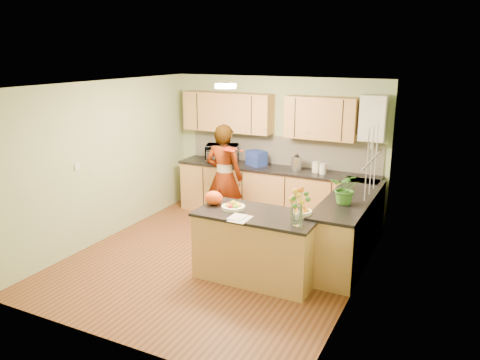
% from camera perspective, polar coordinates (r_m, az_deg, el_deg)
% --- Properties ---
extents(floor, '(4.50, 4.50, 0.00)m').
position_cam_1_polar(floor, '(6.93, -2.78, -9.54)').
color(floor, '#552E18').
rests_on(floor, ground).
extents(ceiling, '(4.00, 4.50, 0.02)m').
position_cam_1_polar(ceiling, '(6.29, -3.08, 11.56)').
color(ceiling, silver).
rests_on(ceiling, wall_back).
extents(wall_back, '(4.00, 0.02, 2.50)m').
position_cam_1_polar(wall_back, '(8.48, 4.49, 4.02)').
color(wall_back, '#9AAE7C').
rests_on(wall_back, floor).
extents(wall_front, '(4.00, 0.02, 2.50)m').
position_cam_1_polar(wall_front, '(4.76, -16.24, -5.81)').
color(wall_front, '#9AAE7C').
rests_on(wall_front, floor).
extents(wall_left, '(0.02, 4.50, 2.50)m').
position_cam_1_polar(wall_left, '(7.65, -16.15, 2.19)').
color(wall_left, '#9AAE7C').
rests_on(wall_left, floor).
extents(wall_right, '(0.02, 4.50, 2.50)m').
position_cam_1_polar(wall_right, '(5.83, 14.54, -1.76)').
color(wall_right, '#9AAE7C').
rests_on(wall_right, floor).
extents(back_counter, '(3.64, 0.62, 0.94)m').
position_cam_1_polar(back_counter, '(8.37, 4.24, -1.64)').
color(back_counter, '#B08A46').
rests_on(back_counter, floor).
extents(right_counter, '(0.62, 2.24, 0.94)m').
position_cam_1_polar(right_counter, '(6.93, 13.16, -5.72)').
color(right_counter, '#B08A46').
rests_on(right_counter, floor).
extents(splashback, '(3.60, 0.02, 0.52)m').
position_cam_1_polar(splashback, '(8.45, 5.07, 3.61)').
color(splashback, beige).
rests_on(splashback, back_counter).
extents(upper_cabinets, '(3.20, 0.34, 0.70)m').
position_cam_1_polar(upper_cabinets, '(8.30, 2.99, 7.99)').
color(upper_cabinets, '#B08A46').
rests_on(upper_cabinets, wall_back).
extents(boiler, '(0.40, 0.30, 0.86)m').
position_cam_1_polar(boiler, '(7.76, 15.96, 7.25)').
color(boiler, silver).
rests_on(boiler, wall_back).
extents(window_right, '(0.01, 1.30, 1.05)m').
position_cam_1_polar(window_right, '(6.33, 15.80, 2.31)').
color(window_right, silver).
rests_on(window_right, wall_right).
extents(light_switch, '(0.02, 0.09, 0.09)m').
position_cam_1_polar(light_switch, '(7.21, -19.26, 1.55)').
color(light_switch, silver).
rests_on(light_switch, wall_left).
extents(ceiling_lamp, '(0.30, 0.30, 0.07)m').
position_cam_1_polar(ceiling_lamp, '(6.56, -1.77, 11.39)').
color(ceiling_lamp, '#FFEABF').
rests_on(ceiling_lamp, ceiling).
extents(peninsula_island, '(1.59, 0.81, 0.91)m').
position_cam_1_polar(peninsula_island, '(6.21, 2.10, -7.99)').
color(peninsula_island, '#B08A46').
rests_on(peninsula_island, floor).
extents(fruit_dish, '(0.31, 0.31, 0.11)m').
position_cam_1_polar(fruit_dish, '(6.17, -0.83, -3.17)').
color(fruit_dish, '#F3EAC2').
rests_on(fruit_dish, peninsula_island).
extents(orange_bowl, '(0.25, 0.25, 0.14)m').
position_cam_1_polar(orange_bowl, '(5.97, 7.57, -3.80)').
color(orange_bowl, '#F3EAC2').
rests_on(orange_bowl, peninsula_island).
extents(flower_vase, '(0.29, 0.29, 0.53)m').
position_cam_1_polar(flower_vase, '(5.57, 7.06, -2.07)').
color(flower_vase, silver).
rests_on(flower_vase, peninsula_island).
extents(orange_bag, '(0.30, 0.28, 0.19)m').
position_cam_1_polar(orange_bag, '(6.34, -3.23, -2.19)').
color(orange_bag, '#ED4D13').
rests_on(orange_bag, peninsula_island).
extents(papers, '(0.23, 0.31, 0.01)m').
position_cam_1_polar(papers, '(5.83, 0.03, -4.73)').
color(papers, silver).
rests_on(papers, peninsula_island).
extents(violinist, '(0.67, 0.45, 1.79)m').
position_cam_1_polar(violinist, '(7.80, -1.95, 0.34)').
color(violinist, tan).
rests_on(violinist, floor).
extents(violin, '(0.63, 0.55, 0.16)m').
position_cam_1_polar(violin, '(7.39, -1.42, 3.77)').
color(violin, '#531105').
rests_on(violin, violinist).
extents(microwave, '(0.69, 0.57, 0.32)m').
position_cam_1_polar(microwave, '(8.65, -2.19, 3.27)').
color(microwave, silver).
rests_on(microwave, back_counter).
extents(blue_box, '(0.40, 0.36, 0.26)m').
position_cam_1_polar(blue_box, '(8.38, 2.02, 2.68)').
color(blue_box, navy).
rests_on(blue_box, back_counter).
extents(kettle, '(0.17, 0.17, 0.33)m').
position_cam_1_polar(kettle, '(8.08, 6.90, 2.10)').
color(kettle, silver).
rests_on(kettle, back_counter).
extents(jar_cream, '(0.13, 0.13, 0.18)m').
position_cam_1_polar(jar_cream, '(8.00, 9.23, 1.56)').
color(jar_cream, '#F3EAC2').
rests_on(jar_cream, back_counter).
extents(jar_white, '(0.13, 0.13, 0.18)m').
position_cam_1_polar(jar_white, '(7.92, 10.07, 1.36)').
color(jar_white, silver).
rests_on(jar_white, back_counter).
extents(potted_plant, '(0.42, 0.37, 0.44)m').
position_cam_1_polar(potted_plant, '(6.38, 12.80, -1.00)').
color(potted_plant, '#387627').
rests_on(potted_plant, right_counter).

